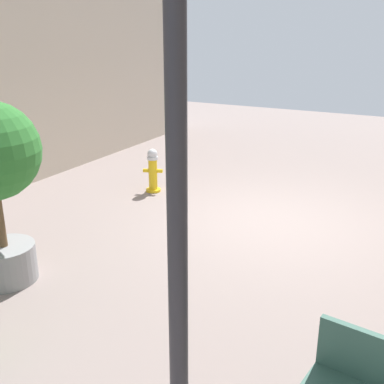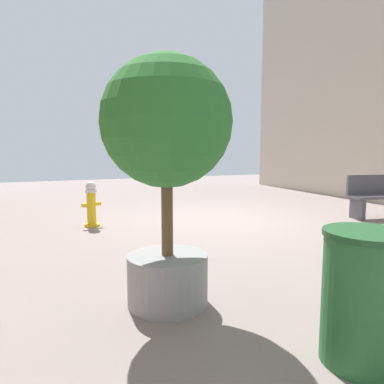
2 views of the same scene
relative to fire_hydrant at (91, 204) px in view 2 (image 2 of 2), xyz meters
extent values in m
plane|color=gray|center=(-2.66, 0.40, -0.44)|extent=(23.40, 23.40, 0.00)
cylinder|color=gold|center=(0.00, 0.01, -0.42)|extent=(0.30, 0.30, 0.05)
cylinder|color=gold|center=(0.00, 0.01, -0.08)|extent=(0.17, 0.17, 0.62)
cylinder|color=silver|center=(0.00, 0.01, 0.26)|extent=(0.22, 0.22, 0.06)
sphere|color=silver|center=(0.00, 0.01, 0.34)|extent=(0.20, 0.20, 0.20)
cylinder|color=gold|center=(0.12, 0.05, -0.01)|extent=(0.15, 0.12, 0.08)
cylinder|color=gold|center=(-0.13, -0.04, -0.01)|extent=(0.15, 0.12, 0.08)
cylinder|color=gold|center=(0.05, -0.13, -0.05)|extent=(0.15, 0.17, 0.10)
cube|color=#4C4C51|center=(-5.41, 1.54, -0.22)|extent=(0.16, 0.41, 0.45)
cube|color=#4C4C51|center=(-5.96, 1.63, 0.04)|extent=(1.46, 0.66, 0.06)
cube|color=#4C4C51|center=(-5.99, 1.45, 0.29)|extent=(1.40, 0.29, 0.44)
cylinder|color=gray|center=(-0.22, 3.93, -0.20)|extent=(0.78, 0.78, 0.49)
cylinder|color=brown|center=(-0.22, 3.93, 0.49)|extent=(0.11, 0.11, 0.89)
sphere|color=#2D722D|center=(-0.22, 3.93, 1.31)|extent=(1.22, 1.22, 1.22)
cylinder|color=#266633|center=(-1.16, 5.37, 0.01)|extent=(0.56, 0.56, 0.91)
cylinder|color=#1E5128|center=(-1.16, 5.37, 0.49)|extent=(0.59, 0.59, 0.04)
camera|label=1|loc=(-4.93, 7.62, 2.70)|focal=43.77mm
camera|label=2|loc=(0.86, 7.04, 1.05)|focal=32.84mm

